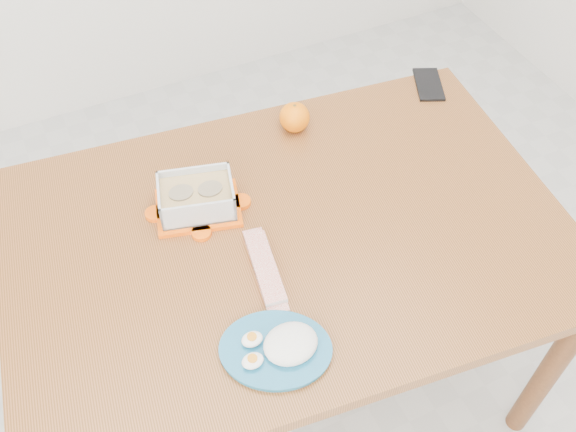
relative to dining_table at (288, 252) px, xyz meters
name	(u,v)px	position (x,y,z in m)	size (l,w,h in m)	color
ground	(327,394)	(0.08, -0.12, -0.67)	(3.50, 3.50, 0.00)	#B7B7B2
dining_table	(288,252)	(0.00, 0.00, 0.00)	(1.46, 1.05, 0.75)	brown
food_container	(197,198)	(-0.17, 0.16, 0.13)	(0.24, 0.20, 0.09)	#FF5A07
orange_fruit	(295,117)	(0.17, 0.33, 0.13)	(0.08, 0.08, 0.08)	#EC5904
rice_plate	(280,347)	(-0.15, -0.29, 0.10)	(0.32, 0.32, 0.06)	#175B7F
candy_bar	(265,268)	(-0.10, -0.08, 0.09)	(0.21, 0.05, 0.02)	#B61B09
smartphone	(429,84)	(0.62, 0.33, 0.09)	(0.08, 0.15, 0.01)	black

